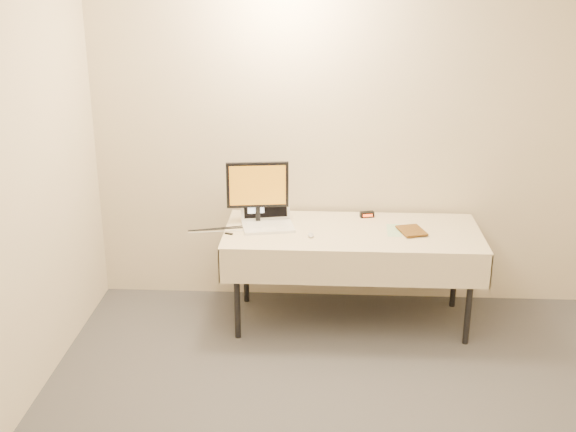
{
  "coord_description": "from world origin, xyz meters",
  "views": [
    {
      "loc": [
        -0.21,
        -2.88,
        2.61
      ],
      "look_at": [
        -0.47,
        1.99,
        0.86
      ],
      "focal_mm": 45.0,
      "sensor_mm": 36.0,
      "label": 1
    }
  ],
  "objects_px": {
    "book": "(401,219)",
    "table": "(352,238)",
    "monitor": "(258,188)",
    "laptop": "(267,217)"
  },
  "relations": [
    {
      "from": "table",
      "to": "laptop",
      "type": "height_order",
      "value": "laptop"
    },
    {
      "from": "table",
      "to": "monitor",
      "type": "bearing_deg",
      "value": 170.67
    },
    {
      "from": "laptop",
      "to": "monitor",
      "type": "distance_m",
      "value": 0.23
    },
    {
      "from": "table",
      "to": "book",
      "type": "distance_m",
      "value": 0.39
    },
    {
      "from": "laptop",
      "to": "table",
      "type": "bearing_deg",
      "value": -18.87
    },
    {
      "from": "laptop",
      "to": "monitor",
      "type": "relative_size",
      "value": 0.91
    },
    {
      "from": "monitor",
      "to": "book",
      "type": "bearing_deg",
      "value": -16.17
    },
    {
      "from": "table",
      "to": "laptop",
      "type": "relative_size",
      "value": 4.35
    },
    {
      "from": "book",
      "to": "table",
      "type": "bearing_deg",
      "value": 156.38
    },
    {
      "from": "monitor",
      "to": "book",
      "type": "relative_size",
      "value": 2.09
    }
  ]
}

